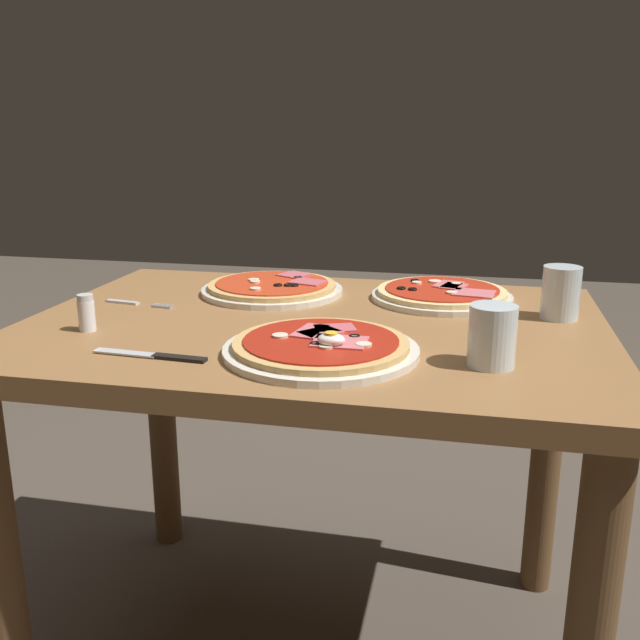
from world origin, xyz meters
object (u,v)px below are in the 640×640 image
object	(u,v)px
pizza_foreground	(321,347)
pizza_across_left	(442,294)
knife	(158,356)
water_glass_near	(560,296)
fork	(134,303)
salt_shaker	(86,313)
pizza_across_right	(272,288)
water_glass_far	(492,340)
dining_table	(314,384)

from	to	relation	value
pizza_foreground	pizza_across_left	xyz separation A→B (m)	(0.17, 0.41, -0.00)
pizza_across_left	knife	xyz separation A→B (m)	(-0.42, -0.49, -0.01)
water_glass_near	fork	distance (m)	0.85
pizza_foreground	salt_shaker	bearing A→B (deg)	174.60
pizza_across_right	water_glass_far	distance (m)	0.61
dining_table	fork	xyz separation A→B (m)	(-0.39, 0.05, 0.13)
pizza_across_left	water_glass_far	xyz separation A→B (m)	(0.09, -0.41, 0.03)
water_glass_near	water_glass_far	xyz separation A→B (m)	(-0.13, -0.31, -0.00)
dining_table	pizza_foreground	distance (m)	0.24
pizza_across_left	water_glass_far	distance (m)	0.42
fork	knife	size ratio (longest dim) A/B	0.81
dining_table	salt_shaker	bearing A→B (deg)	-158.84
pizza_foreground	pizza_across_left	distance (m)	0.45
pizza_foreground	water_glass_far	world-z (taller)	water_glass_far
pizza_across_left	water_glass_far	size ratio (longest dim) A/B	3.07
fork	salt_shaker	world-z (taller)	salt_shaker
water_glass_far	salt_shaker	distance (m)	0.71
water_glass_far	knife	world-z (taller)	water_glass_far
pizza_across_right	fork	xyz separation A→B (m)	(-0.25, -0.16, -0.01)
pizza_foreground	knife	distance (m)	0.26
dining_table	pizza_across_left	xyz separation A→B (m)	(0.23, 0.22, 0.14)
pizza_foreground	fork	size ratio (longest dim) A/B	2.02
water_glass_far	fork	world-z (taller)	water_glass_far
dining_table	water_glass_near	size ratio (longest dim) A/B	10.74
water_glass_far	knife	xyz separation A→B (m)	(-0.52, -0.07, -0.04)
pizza_across_left	salt_shaker	world-z (taller)	salt_shaker
salt_shaker	pizza_across_left	bearing A→B (deg)	31.20
fork	water_glass_far	bearing A→B (deg)	-18.37
dining_table	water_glass_far	xyz separation A→B (m)	(0.32, -0.19, 0.17)
dining_table	water_glass_near	world-z (taller)	water_glass_near
dining_table	salt_shaker	distance (m)	0.44
pizza_foreground	water_glass_far	distance (m)	0.27
water_glass_near	knife	size ratio (longest dim) A/B	0.52
pizza_across_right	pizza_across_left	bearing A→B (deg)	3.11
pizza_foreground	fork	bearing A→B (deg)	152.15
salt_shaker	dining_table	bearing A→B (deg)	21.16
water_glass_far	salt_shaker	size ratio (longest dim) A/B	1.43
pizza_foreground	knife	size ratio (longest dim) A/B	1.63
knife	fork	bearing A→B (deg)	122.20
pizza_across_left	pizza_across_right	bearing A→B (deg)	-176.89
pizza_across_left	water_glass_near	world-z (taller)	water_glass_near
pizza_across_left	water_glass_near	xyz separation A→B (m)	(0.23, -0.10, 0.03)
water_glass_near	fork	xyz separation A→B (m)	(-0.84, -0.07, -0.04)
pizza_across_right	water_glass_far	xyz separation A→B (m)	(0.46, -0.39, 0.03)
pizza_across_left	salt_shaker	bearing A→B (deg)	-148.80
dining_table	pizza_across_right	distance (m)	0.28
fork	pizza_across_left	bearing A→B (deg)	15.91
pizza_across_left	pizza_across_right	world-z (taller)	same
dining_table	knife	distance (m)	0.35
water_glass_far	knife	size ratio (longest dim) A/B	0.49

